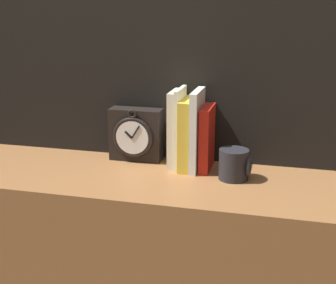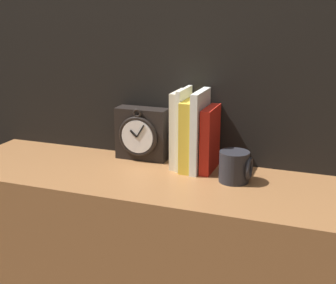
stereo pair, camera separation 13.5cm
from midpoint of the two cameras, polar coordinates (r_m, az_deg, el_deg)
wall_back at (r=1.51m, az=-0.56°, el=13.26°), size 6.00×0.05×2.60m
clock at (r=1.54m, az=-6.47°, el=0.86°), size 0.17×0.08×0.18m
book_slot0_cream at (r=1.47m, az=-1.80°, el=1.59°), size 0.02×0.12×0.24m
book_slot1_white at (r=1.46m, az=-1.16°, el=1.69°), size 0.01×0.13×0.25m
book_slot2_yellow at (r=1.45m, az=-0.28°, el=0.96°), size 0.04×0.14×0.22m
book_slot3_white at (r=1.44m, az=0.87°, el=1.41°), size 0.02×0.15×0.25m
book_slot4_red at (r=1.44m, az=2.11°, el=0.45°), size 0.03×0.13×0.20m
mug at (r=1.38m, az=5.36°, el=-2.79°), size 0.09×0.09×0.09m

